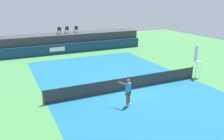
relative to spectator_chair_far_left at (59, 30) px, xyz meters
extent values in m
plane|color=#3D7A42|center=(1.53, -12.02, -2.69)|extent=(48.00, 48.00, 0.00)
cube|color=#16597A|center=(1.53, -15.02, -2.69)|extent=(12.00, 22.00, 0.00)
cube|color=navy|center=(1.53, -1.52, -2.09)|extent=(18.00, 0.20, 1.20)
cube|color=white|center=(-0.73, -1.63, -2.03)|extent=(1.80, 0.02, 0.50)
cube|color=#38383D|center=(1.53, 0.28, -1.59)|extent=(18.00, 2.80, 2.20)
cylinder|color=#1E232D|center=(0.23, 0.26, -0.27)|extent=(0.04, 0.04, 0.44)
cylinder|color=#1E232D|center=(-0.18, 0.29, -0.27)|extent=(0.04, 0.04, 0.44)
cylinder|color=#1E232D|center=(0.19, -0.14, -0.27)|extent=(0.04, 0.04, 0.44)
cylinder|color=#1E232D|center=(-0.21, -0.11, -0.27)|extent=(0.04, 0.04, 0.44)
cube|color=#1E232D|center=(0.01, 0.07, -0.04)|extent=(0.48, 0.48, 0.03)
cube|color=#1E232D|center=(-0.01, -0.13, 0.19)|extent=(0.44, 0.06, 0.42)
cylinder|color=#1E232D|center=(1.22, 0.56, -0.27)|extent=(0.04, 0.04, 0.44)
cylinder|color=#1E232D|center=(0.82, 0.55, -0.27)|extent=(0.04, 0.04, 0.44)
cylinder|color=#1E232D|center=(1.23, 0.16, -0.27)|extent=(0.04, 0.04, 0.44)
cylinder|color=#1E232D|center=(0.83, 0.15, -0.27)|extent=(0.04, 0.04, 0.44)
cube|color=#1E232D|center=(1.03, 0.36, -0.04)|extent=(0.45, 0.45, 0.03)
cube|color=#1E232D|center=(1.03, 0.15, 0.19)|extent=(0.44, 0.03, 0.42)
cylinder|color=#1E232D|center=(2.38, 0.48, -0.27)|extent=(0.04, 0.04, 0.44)
cylinder|color=#1E232D|center=(1.98, 0.45, -0.27)|extent=(0.04, 0.04, 0.44)
cylinder|color=#1E232D|center=(2.41, 0.07, -0.27)|extent=(0.04, 0.04, 0.44)
cylinder|color=#1E232D|center=(2.01, 0.05, -0.27)|extent=(0.04, 0.04, 0.44)
cube|color=#1E232D|center=(2.19, 0.26, -0.04)|extent=(0.47, 0.47, 0.03)
cube|color=#1E232D|center=(2.21, 0.05, 0.19)|extent=(0.44, 0.05, 0.42)
cylinder|color=white|center=(8.35, -15.26, -1.99)|extent=(0.04, 0.04, 1.40)
cylinder|color=white|center=(8.43, -14.86, -1.99)|extent=(0.04, 0.04, 1.40)
cylinder|color=white|center=(7.95, -15.18, -1.99)|extent=(0.04, 0.04, 1.40)
cylinder|color=white|center=(8.03, -14.78, -1.99)|extent=(0.04, 0.04, 1.40)
cube|color=white|center=(8.19, -15.02, -1.28)|extent=(0.52, 0.52, 0.03)
cube|color=white|center=(7.98, -14.98, -0.60)|extent=(0.11, 0.44, 1.33)
cube|color=#2D2D2D|center=(1.53, -15.02, -2.22)|extent=(12.40, 0.02, 0.95)
cylinder|color=#4C4C51|center=(-4.67, -15.02, -2.19)|extent=(0.10, 0.10, 1.00)
cylinder|color=#4C4C51|center=(7.73, -15.02, -2.19)|extent=(0.10, 0.10, 1.00)
cube|color=white|center=(0.28, -17.35, -2.64)|extent=(0.24, 0.28, 0.10)
cylinder|color=brown|center=(0.28, -17.35, -2.18)|extent=(0.14, 0.14, 0.82)
cube|color=white|center=(0.07, -17.48, -2.64)|extent=(0.24, 0.28, 0.10)
cylinder|color=brown|center=(0.07, -17.48, -2.18)|extent=(0.14, 0.14, 0.82)
cube|color=#333338|center=(0.18, -17.42, -1.85)|extent=(0.40, 0.36, 0.24)
cube|color=#338CCC|center=(0.18, -17.42, -1.49)|extent=(0.41, 0.36, 0.56)
sphere|color=brown|center=(0.18, -17.42, -1.03)|extent=(0.22, 0.22, 0.22)
cylinder|color=brown|center=(0.38, -17.29, -1.51)|extent=(0.09, 0.09, 0.60)
cylinder|color=brown|center=(-0.17, -17.31, -1.19)|extent=(0.39, 0.56, 0.14)
cylinder|color=black|center=(-0.39, -16.95, -1.16)|extent=(0.27, 0.18, 0.03)
torus|color=black|center=(-0.54, -16.70, -1.16)|extent=(0.27, 0.18, 0.30)
sphere|color=#D8EA33|center=(6.05, -17.94, -2.66)|extent=(0.07, 0.07, 0.07)
camera|label=1|loc=(-6.56, -29.32, 3.88)|focal=37.67mm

